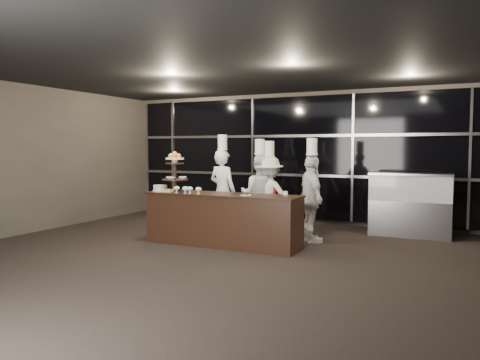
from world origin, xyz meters
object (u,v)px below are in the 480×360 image
at_px(buffet_counter, 222,219).
at_px(chef_d, 311,198).
at_px(layer_cake, 160,188).
at_px(chef_a, 223,190).
at_px(display_case, 411,201).
at_px(chef_c, 269,195).
at_px(chef_b, 260,194).
at_px(display_stand, 175,169).

xyz_separation_m(buffet_counter, chef_d, (1.35, 0.92, 0.35)).
distance_m(layer_cake, chef_a, 1.35).
bearing_deg(layer_cake, display_case, 30.23).
bearing_deg(chef_d, buffet_counter, -145.65).
bearing_deg(chef_c, display_case, 24.74).
bearing_deg(chef_d, display_case, 43.49).
bearing_deg(chef_b, chef_c, 9.08).
bearing_deg(display_case, chef_c, -155.26).
relative_size(display_case, chef_a, 0.77).
bearing_deg(display_stand, chef_d, 21.40).
xyz_separation_m(chef_b, chef_d, (1.15, -0.29, 0.01)).
bearing_deg(display_stand, chef_b, 45.35).
bearing_deg(layer_cake, display_stand, 9.56).
xyz_separation_m(chef_a, chef_d, (1.92, -0.16, -0.05)).
height_order(chef_a, chef_b, chef_a).
bearing_deg(buffet_counter, display_stand, -179.99).
relative_size(buffet_counter, display_stand, 3.81).
bearing_deg(chef_a, chef_c, 9.37).
distance_m(display_case, chef_d, 2.15).
relative_size(buffet_counter, chef_a, 1.43).
height_order(display_stand, chef_b, chef_b).
bearing_deg(chef_d, chef_a, 175.24).
relative_size(buffet_counter, layer_cake, 9.47).
xyz_separation_m(buffet_counter, chef_a, (-0.57, 1.08, 0.41)).
relative_size(display_case, chef_b, 0.81).
bearing_deg(chef_c, chef_b, -170.92).
relative_size(display_stand, chef_c, 0.40).
height_order(display_stand, display_case, display_stand).
xyz_separation_m(display_stand, chef_a, (0.43, 1.08, -0.47)).
bearing_deg(chef_a, buffet_counter, -62.08).
distance_m(buffet_counter, chef_b, 1.27).
bearing_deg(display_case, layer_cake, -149.77).
distance_m(chef_b, chef_d, 1.19).
relative_size(chef_a, chef_d, 1.05).
height_order(display_stand, chef_a, chef_a).
xyz_separation_m(chef_c, chef_d, (0.96, -0.32, 0.03)).
distance_m(chef_a, chef_c, 0.97).
bearing_deg(chef_d, display_stand, -158.60).
relative_size(chef_c, chef_d, 0.98).
bearing_deg(display_stand, buffet_counter, 0.01).
bearing_deg(chef_d, chef_b, 166.08).
bearing_deg(layer_cake, chef_c, 37.43).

